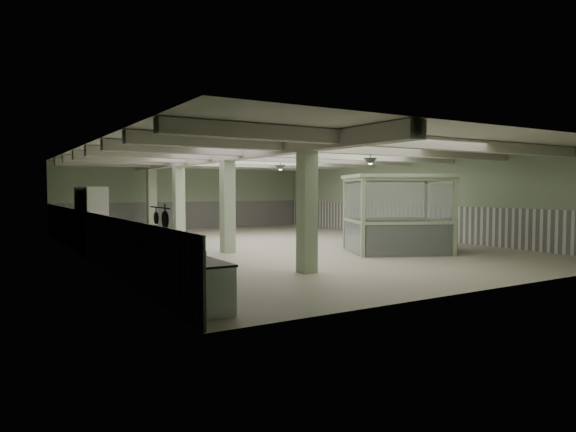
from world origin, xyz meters
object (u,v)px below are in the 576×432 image
walkin_cooler (91,219)px  filing_cabinet (449,234)px  prep_counter (170,274)px  guard_booth (397,200)px

walkin_cooler → filing_cabinet: (11.25, -5.49, -0.60)m
prep_counter → guard_booth: 9.75m
walkin_cooler → guard_booth: guard_booth is taller
prep_counter → filing_cabinet: bearing=12.7°
guard_booth → filing_cabinet: bearing=9.4°
filing_cabinet → prep_counter: bearing=-163.0°
prep_counter → walkin_cooler: bearing=90.6°
guard_booth → walkin_cooler: bearing=176.5°
prep_counter → guard_booth: bearing=18.5°
walkin_cooler → guard_booth: size_ratio=0.61×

